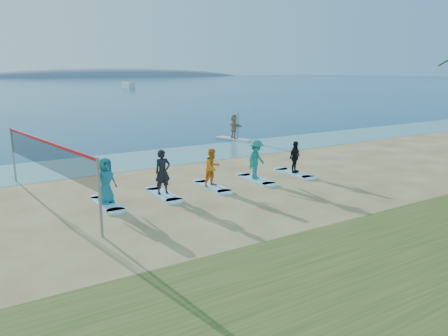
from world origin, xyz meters
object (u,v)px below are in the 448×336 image
student_0 (106,180)px  surfboard_2 (213,187)px  paddleboard (234,139)px  surfboard_4 (294,173)px  boat_offshore_b (128,88)px  student_1 (163,172)px  surfboard_1 (163,195)px  student_4 (295,157)px  paddleboarder (234,126)px  student_2 (212,167)px  surfboard_0 (107,204)px  surfboard_3 (256,180)px  student_3 (256,160)px  volleyball_net (46,155)px

student_0 → surfboard_2: bearing=-22.3°
paddleboard → surfboard_4: (-3.43, -10.58, -0.01)m
boat_offshore_b → student_1: student_1 is taller
surfboard_1 → student_4: bearing=0.0°
paddleboarder → student_2: (-8.11, -10.58, -0.08)m
surfboard_0 → surfboard_2: 4.68m
student_2 → surfboard_3: size_ratio=0.75×
student_3 → surfboard_3: bearing=0.0°
boat_offshore_b → surfboard_1: (-36.12, -102.94, 0.04)m
paddleboarder → student_4: bearing=166.7°
boat_offshore_b → student_3: 107.63m
paddleboarder → student_0: size_ratio=1.00×
volleyball_net → boat_offshore_b: size_ratio=1.50×
paddleboard → paddleboarder: 0.94m
student_1 → surfboard_3: 4.78m
surfboard_1 → student_2: (2.34, 0.00, 0.87)m
paddleboarder → student_3: size_ratio=0.96×
surfboard_1 → surfboard_2: 2.34m
paddleboarder → surfboard_4: 11.16m
surfboard_1 → student_3: 4.78m
surfboard_1 → surfboard_2: size_ratio=1.00×
paddleboard → student_1: size_ratio=1.65×
student_4 → student_1: bearing=159.3°
boat_offshore_b → surfboard_2: bearing=-108.7°
paddleboard → student_1: bearing=-150.2°
paddleboarder → surfboard_0: size_ratio=0.80×
paddleboard → student_1: (-10.45, -10.58, 0.94)m
surfboard_3 → student_3: 0.95m
surfboard_0 → surfboard_1: size_ratio=1.00×
student_2 → surfboard_4: student_2 is taller
volleyball_net → student_0: bearing=-37.2°
student_4 → volleyball_net: bearing=152.3°
volleyball_net → paddleboard: volleyball_net is taller
student_4 → boat_offshore_b: bearing=53.5°
student_1 → boat_offshore_b: bearing=69.6°
surfboard_0 → student_4: size_ratio=1.41×
surfboard_2 → surfboard_1: bearing=180.0°
paddleboard → surfboard_2: size_ratio=1.36×
paddleboarder → boat_offshore_b: paddleboarder is taller
surfboard_0 → surfboard_4: same height
surfboard_2 → surfboard_4: bearing=0.0°
volleyball_net → student_3: size_ratio=4.95×
student_2 → surfboard_2: bearing=0.0°
paddleboarder → student_0: (-12.80, -10.58, -0.03)m
paddleboard → student_2: student_2 is taller
boat_offshore_b → surfboard_0: boat_offshore_b is taller
surfboard_1 → boat_offshore_b: bearing=70.7°
volleyball_net → boat_offshore_b: 109.28m
volleyball_net → student_1: 4.44m
paddleboarder → student_1: student_1 is taller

